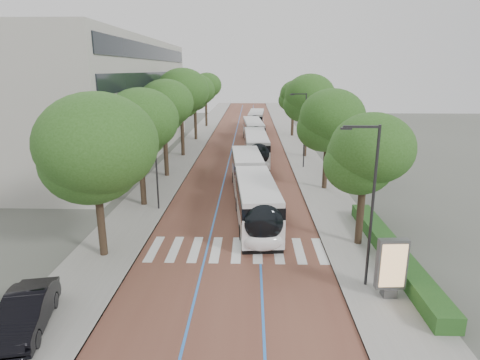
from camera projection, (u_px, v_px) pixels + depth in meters
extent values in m
plane|color=#51544C|center=(233.00, 257.00, 23.19)|extent=(160.00, 160.00, 0.00)
cube|color=brown|center=(244.00, 140.00, 61.72)|extent=(11.00, 140.00, 0.02)
cube|color=gray|center=(196.00, 139.00, 61.91)|extent=(4.00, 140.00, 0.12)
cube|color=gray|center=(293.00, 140.00, 61.51)|extent=(4.00, 140.00, 0.12)
cube|color=gray|center=(208.00, 140.00, 61.86)|extent=(0.20, 140.00, 0.14)
cube|color=gray|center=(281.00, 140.00, 61.56)|extent=(0.20, 140.00, 0.14)
cube|color=silver|center=(154.00, 249.00, 24.27)|extent=(0.55, 3.60, 0.01)
cube|color=silver|center=(175.00, 249.00, 24.24)|extent=(0.55, 3.60, 0.01)
cube|color=silver|center=(195.00, 249.00, 24.20)|extent=(0.55, 3.60, 0.01)
cube|color=silver|center=(216.00, 249.00, 24.17)|extent=(0.55, 3.60, 0.01)
cube|color=silver|center=(237.00, 250.00, 24.14)|extent=(0.55, 3.60, 0.01)
cube|color=silver|center=(257.00, 250.00, 24.10)|extent=(0.55, 3.60, 0.01)
cube|color=silver|center=(278.00, 250.00, 24.07)|extent=(0.55, 3.60, 0.01)
cube|color=silver|center=(299.00, 250.00, 24.04)|extent=(0.55, 3.60, 0.01)
cube|color=silver|center=(320.00, 251.00, 24.00)|extent=(0.55, 3.60, 0.01)
cube|color=blue|center=(234.00, 140.00, 61.76)|extent=(0.12, 126.00, 0.01)
cube|color=blue|center=(255.00, 140.00, 61.67)|extent=(0.12, 126.00, 0.01)
cube|color=#B9B8AC|center=(83.00, 99.00, 48.82)|extent=(18.00, 40.00, 14.00)
cube|color=black|center=(159.00, 132.00, 49.64)|extent=(0.12, 38.00, 1.60)
cube|color=black|center=(157.00, 106.00, 48.79)|extent=(0.12, 38.00, 1.60)
cube|color=black|center=(156.00, 79.00, 47.94)|extent=(0.12, 38.00, 1.60)
cube|color=black|center=(154.00, 53.00, 47.14)|extent=(0.12, 38.00, 1.60)
cube|color=#19491A|center=(392.00, 251.00, 22.80)|extent=(1.20, 14.00, 0.80)
cylinder|color=#28282A|center=(372.00, 209.00, 19.01)|extent=(0.14, 0.14, 8.00)
cube|color=#28282A|center=(362.00, 127.00, 18.00)|extent=(1.70, 0.12, 0.12)
cube|color=#28282A|center=(346.00, 128.00, 18.04)|extent=(0.50, 0.20, 0.10)
cylinder|color=#28282A|center=(305.00, 131.00, 43.10)|extent=(0.14, 0.14, 8.00)
cube|color=#28282A|center=(299.00, 94.00, 42.08)|extent=(1.70, 0.12, 0.12)
cube|color=#28282A|center=(292.00, 95.00, 42.12)|extent=(0.50, 0.20, 0.10)
cylinder|color=#28282A|center=(156.00, 158.00, 29.96)|extent=(0.14, 0.14, 8.00)
cylinder|color=black|center=(101.00, 221.00, 22.81)|extent=(0.44, 0.44, 4.32)
ellipsoid|color=#264D19|center=(94.00, 154.00, 21.77)|extent=(6.49, 6.49, 5.51)
cylinder|color=black|center=(142.00, 179.00, 31.46)|extent=(0.44, 0.44, 4.46)
ellipsoid|color=#264D19|center=(139.00, 127.00, 30.38)|extent=(5.58, 5.58, 4.75)
cylinder|color=black|center=(166.00, 153.00, 40.09)|extent=(0.44, 0.44, 4.82)
ellipsoid|color=#264D19|center=(164.00, 109.00, 38.92)|extent=(5.34, 5.34, 4.54)
cylinder|color=black|center=(182.00, 135.00, 49.66)|extent=(0.44, 0.44, 5.27)
ellipsoid|color=#264D19|center=(181.00, 96.00, 48.38)|extent=(6.34, 6.34, 5.39)
cylinder|color=black|center=(196.00, 124.00, 61.27)|extent=(0.44, 0.44, 4.91)
ellipsoid|color=#264D19|center=(195.00, 94.00, 60.08)|extent=(5.57, 5.57, 4.73)
cylinder|color=black|center=(206.00, 113.00, 75.71)|extent=(0.44, 0.44, 5.03)
ellipsoid|color=#264D19|center=(206.00, 88.00, 74.49)|extent=(5.37, 5.37, 4.56)
cylinder|color=black|center=(360.00, 215.00, 24.38)|extent=(0.44, 0.44, 3.93)
ellipsoid|color=#264D19|center=(365.00, 158.00, 23.43)|extent=(4.85, 4.85, 4.12)
cylinder|color=black|center=(325.00, 166.00, 35.90)|extent=(0.44, 0.44, 4.25)
ellipsoid|color=#264D19|center=(328.00, 123.00, 34.87)|extent=(5.64, 5.64, 4.79)
cylinder|color=black|center=(305.00, 137.00, 49.30)|extent=(0.44, 0.44, 4.91)
ellipsoid|color=#264D19|center=(307.00, 100.00, 48.11)|extent=(5.98, 5.98, 5.09)
cylinder|color=black|center=(292.00, 123.00, 64.78)|extent=(0.44, 0.44, 4.43)
ellipsoid|color=#264D19|center=(293.00, 97.00, 63.71)|extent=(4.87, 4.87, 4.14)
cylinder|color=black|center=(251.00, 181.00, 32.35)|extent=(2.36, 1.08, 2.30)
cube|color=white|center=(256.00, 209.00, 27.55)|extent=(3.24, 9.53, 1.82)
cube|color=black|center=(256.00, 193.00, 27.24)|extent=(3.27, 9.35, 0.97)
cube|color=silver|center=(257.00, 184.00, 27.07)|extent=(3.18, 9.34, 0.31)
cube|color=black|center=(256.00, 223.00, 27.84)|extent=(3.16, 9.15, 0.35)
cube|color=white|center=(247.00, 174.00, 36.64)|extent=(3.11, 7.92, 1.82)
cube|color=black|center=(247.00, 162.00, 36.34)|extent=(3.14, 7.76, 0.97)
cube|color=silver|center=(247.00, 155.00, 36.17)|extent=(3.05, 7.76, 0.31)
cube|color=black|center=(247.00, 186.00, 36.93)|extent=(3.04, 7.60, 0.35)
ellipsoid|color=black|center=(264.00, 223.00, 22.99)|extent=(2.43, 1.28, 2.28)
ellipsoid|color=white|center=(263.00, 242.00, 23.24)|extent=(2.42, 1.18, 1.14)
cylinder|color=black|center=(242.00, 232.00, 25.50)|extent=(0.38, 1.02, 1.00)
cylinder|color=black|center=(277.00, 232.00, 25.61)|extent=(0.38, 1.02, 1.00)
cylinder|color=black|center=(234.00, 178.00, 38.40)|extent=(0.38, 1.02, 1.00)
cylinder|color=black|center=(257.00, 177.00, 38.51)|extent=(0.38, 1.02, 1.00)
cylinder|color=black|center=(238.00, 205.00, 30.66)|extent=(0.38, 1.02, 1.00)
cylinder|color=black|center=(267.00, 204.00, 30.77)|extent=(0.38, 1.02, 1.00)
cube|color=white|center=(256.00, 150.00, 47.50)|extent=(2.88, 12.07, 1.82)
cube|color=black|center=(256.00, 141.00, 47.20)|extent=(2.91, 11.84, 0.97)
cube|color=silver|center=(256.00, 135.00, 47.03)|extent=(2.83, 11.83, 0.31)
cube|color=black|center=(256.00, 159.00, 47.79)|extent=(2.82, 11.59, 0.35)
ellipsoid|color=black|center=(259.00, 154.00, 41.67)|extent=(2.38, 1.17, 2.28)
ellipsoid|color=white|center=(258.00, 165.00, 41.92)|extent=(2.38, 1.07, 1.14)
cylinder|color=black|center=(247.00, 163.00, 44.23)|extent=(0.33, 1.01, 1.00)
cylinder|color=black|center=(268.00, 163.00, 44.24)|extent=(0.33, 1.01, 1.00)
cylinder|color=black|center=(246.00, 150.00, 51.37)|extent=(0.33, 1.01, 1.00)
cylinder|color=black|center=(264.00, 150.00, 51.38)|extent=(0.33, 1.01, 1.00)
cube|color=white|center=(253.00, 134.00, 59.85)|extent=(3.30, 12.14, 1.82)
cube|color=black|center=(253.00, 126.00, 59.55)|extent=(3.32, 11.90, 0.97)
cube|color=silver|center=(253.00, 122.00, 59.38)|extent=(3.23, 11.90, 0.31)
cube|color=black|center=(253.00, 141.00, 60.14)|extent=(3.22, 11.66, 0.35)
ellipsoid|color=black|center=(256.00, 135.00, 54.02)|extent=(2.42, 1.25, 2.28)
ellipsoid|color=white|center=(256.00, 143.00, 54.28)|extent=(2.41, 1.15, 1.14)
cylinder|color=black|center=(247.00, 143.00, 56.55)|extent=(0.37, 1.02, 1.00)
cylinder|color=black|center=(263.00, 143.00, 56.63)|extent=(0.37, 1.02, 1.00)
cylinder|color=black|center=(244.00, 135.00, 63.67)|extent=(0.37, 1.02, 1.00)
cylinder|color=black|center=(259.00, 135.00, 63.76)|extent=(0.37, 1.02, 1.00)
cube|color=white|center=(256.00, 122.00, 72.79)|extent=(3.10, 12.11, 1.82)
cube|color=black|center=(256.00, 116.00, 72.48)|extent=(3.12, 11.87, 0.97)
cube|color=silver|center=(256.00, 112.00, 72.31)|extent=(3.03, 11.87, 0.31)
cube|color=black|center=(256.00, 128.00, 73.08)|extent=(3.02, 11.63, 0.35)
ellipsoid|color=black|center=(255.00, 122.00, 66.97)|extent=(2.40, 1.22, 2.28)
ellipsoid|color=white|center=(255.00, 129.00, 67.23)|extent=(2.40, 1.12, 1.14)
cylinder|color=black|center=(249.00, 129.00, 69.62)|extent=(0.35, 1.01, 1.00)
cylinder|color=black|center=(262.00, 129.00, 69.45)|extent=(0.35, 1.01, 1.00)
cylinder|color=black|center=(251.00, 124.00, 76.73)|extent=(0.35, 1.01, 1.00)
cylinder|color=black|center=(263.00, 124.00, 76.56)|extent=(0.35, 1.01, 1.00)
cube|color=#59595B|center=(389.00, 292.00, 18.98)|extent=(0.68, 0.58, 0.43)
cube|color=#59595B|center=(392.00, 264.00, 18.60)|extent=(1.42, 0.46, 2.48)
cube|color=#F1BC80|center=(393.00, 266.00, 18.40)|extent=(1.18, 0.09, 2.16)
imported|color=black|center=(26.00, 312.00, 16.43)|extent=(2.59, 4.91, 1.54)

